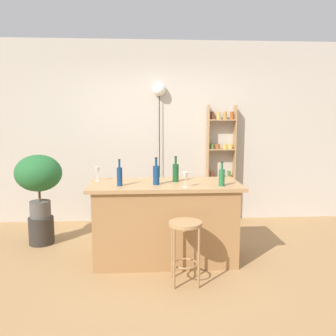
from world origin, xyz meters
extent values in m
plane|color=#A37A4C|center=(0.00, 0.00, 0.00)|extent=(12.00, 12.00, 0.00)
cube|color=#BCB2A3|center=(0.00, 1.95, 1.40)|extent=(6.40, 0.10, 2.80)
cube|color=#9E7042|center=(0.00, 0.30, 0.43)|extent=(1.56, 0.71, 0.86)
cube|color=#A87F51|center=(0.00, 0.30, 0.88)|extent=(1.70, 0.77, 0.04)
cylinder|color=#997047|center=(0.05, -0.43, 0.30)|extent=(0.02, 0.02, 0.59)
cylinder|color=#997047|center=(0.28, -0.43, 0.30)|extent=(0.02, 0.02, 0.59)
cylinder|color=#997047|center=(0.05, -0.20, 0.30)|extent=(0.02, 0.02, 0.59)
cylinder|color=#997047|center=(0.28, -0.20, 0.30)|extent=(0.02, 0.02, 0.59)
torus|color=#997047|center=(0.16, -0.31, 0.20)|extent=(0.25, 0.25, 0.02)
cylinder|color=#A87F51|center=(0.16, -0.31, 0.61)|extent=(0.33, 0.33, 0.03)
cube|color=#A87F51|center=(0.75, 1.80, 0.91)|extent=(0.02, 0.15, 1.83)
cube|color=#A87F51|center=(1.18, 1.80, 0.91)|extent=(0.02, 0.15, 1.83)
cube|color=#A87F51|center=(0.96, 1.80, 0.23)|extent=(0.41, 0.15, 0.02)
cylinder|color=brown|center=(0.83, 1.80, 0.29)|extent=(0.06, 0.06, 0.11)
cylinder|color=gold|center=(0.95, 1.79, 0.29)|extent=(0.06, 0.06, 0.11)
cylinder|color=beige|center=(1.09, 1.79, 0.29)|extent=(0.06, 0.06, 0.11)
cube|color=#A87F51|center=(0.96, 1.80, 0.68)|extent=(0.41, 0.15, 0.02)
cylinder|color=brown|center=(0.82, 1.80, 0.75)|extent=(0.05, 0.05, 0.11)
cylinder|color=gold|center=(0.96, 1.81, 0.75)|extent=(0.05, 0.05, 0.11)
cylinder|color=#4C7033|center=(1.10, 1.81, 0.75)|extent=(0.05, 0.05, 0.11)
cube|color=#A87F51|center=(0.96, 1.80, 1.14)|extent=(0.41, 0.15, 0.02)
cylinder|color=#4C7033|center=(0.82, 1.80, 1.19)|extent=(0.07, 0.07, 0.07)
cylinder|color=#994C23|center=(0.91, 1.80, 1.19)|extent=(0.07, 0.07, 0.07)
cylinder|color=gold|center=(1.02, 1.80, 1.19)|extent=(0.07, 0.07, 0.07)
cylinder|color=gold|center=(1.11, 1.80, 1.19)|extent=(0.07, 0.07, 0.07)
cube|color=#A87F51|center=(0.96, 1.80, 1.60)|extent=(0.41, 0.15, 0.02)
cylinder|color=brown|center=(0.81, 1.80, 1.67)|extent=(0.06, 0.06, 0.12)
cylinder|color=gold|center=(0.91, 1.80, 1.67)|extent=(0.06, 0.06, 0.12)
cylinder|color=#AD7A38|center=(1.01, 1.80, 1.67)|extent=(0.06, 0.06, 0.12)
cylinder|color=#994C23|center=(1.12, 1.80, 1.67)|extent=(0.06, 0.06, 0.12)
cylinder|color=#2D2823|center=(-1.58, 0.91, 0.18)|extent=(0.32, 0.32, 0.35)
cylinder|color=#514C47|center=(-1.58, 0.91, 0.46)|extent=(0.26, 0.26, 0.22)
cylinder|color=brown|center=(-1.58, 0.91, 0.65)|extent=(0.03, 0.03, 0.16)
ellipsoid|color=#23602D|center=(-1.58, 0.91, 0.93)|extent=(0.59, 0.53, 0.47)
cylinder|color=navy|center=(-0.50, 0.17, 1.00)|extent=(0.06, 0.06, 0.20)
cylinder|color=navy|center=(-0.50, 0.17, 1.14)|extent=(0.02, 0.02, 0.08)
cylinder|color=black|center=(-0.50, 0.17, 1.18)|extent=(0.03, 0.03, 0.01)
cylinder|color=navy|center=(-0.10, 0.21, 1.00)|extent=(0.07, 0.07, 0.21)
cylinder|color=navy|center=(-0.10, 0.21, 1.15)|extent=(0.03, 0.03, 0.08)
cylinder|color=black|center=(-0.10, 0.21, 1.20)|extent=(0.03, 0.03, 0.01)
cylinder|color=#236638|center=(0.60, 0.09, 0.99)|extent=(0.06, 0.06, 0.18)
cylinder|color=#236638|center=(0.60, 0.09, 1.12)|extent=(0.02, 0.02, 0.07)
cylinder|color=black|center=(0.60, 0.09, 1.16)|extent=(0.03, 0.03, 0.01)
cylinder|color=#194C23|center=(0.13, 0.38, 1.00)|extent=(0.07, 0.07, 0.20)
cylinder|color=#194C23|center=(0.13, 0.38, 1.14)|extent=(0.03, 0.03, 0.08)
cylinder|color=black|center=(0.13, 0.38, 1.19)|extent=(0.03, 0.03, 0.01)
cylinder|color=silver|center=(0.20, 0.04, 0.90)|extent=(0.06, 0.06, 0.00)
cylinder|color=silver|center=(0.20, 0.04, 0.94)|extent=(0.01, 0.01, 0.07)
cone|color=silver|center=(0.20, 0.04, 1.02)|extent=(0.07, 0.07, 0.08)
cylinder|color=silver|center=(-0.78, 0.49, 0.90)|extent=(0.06, 0.06, 0.00)
cylinder|color=silver|center=(-0.78, 0.49, 0.94)|extent=(0.01, 0.01, 0.07)
cone|color=silver|center=(-0.78, 0.49, 1.02)|extent=(0.07, 0.07, 0.08)
cylinder|color=black|center=(0.00, 1.84, 1.03)|extent=(0.01, 0.01, 2.06)
sphere|color=white|center=(0.00, 1.84, 2.06)|extent=(0.20, 0.20, 0.20)
camera|label=1|loc=(-0.22, -3.59, 1.63)|focal=37.47mm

